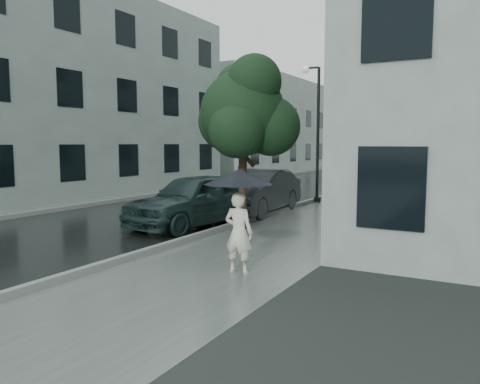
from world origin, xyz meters
The scene contains 14 objects.
ground centered at (0.00, 0.00, 0.00)m, with size 120.00×120.00×0.00m, color black.
sidewalk centered at (0.25, 12.00, 0.00)m, with size 3.50×60.00×0.01m, color slate.
kerb_near centered at (-1.57, 12.00, 0.07)m, with size 0.15×60.00×0.15m, color slate.
asphalt_road centered at (-5.08, 12.00, 0.00)m, with size 6.85×60.00×0.00m, color black.
kerb_far centered at (-8.57, 12.00, 0.07)m, with size 0.15×60.00×0.15m, color slate.
sidewalk_far centered at (-9.50, 12.00, 0.00)m, with size 1.70×60.00×0.01m, color #4C5451.
building_far_a centered at (-13.77, 8.00, 4.75)m, with size 7.02×20.00×9.50m.
building_far_b centered at (-13.77, 30.00, 4.00)m, with size 7.02×18.00×8.00m.
pedestrian centered at (0.84, 0.25, 0.76)m, with size 0.55×0.36×1.51m, color silver.
umbrella centered at (0.82, 0.27, 1.79)m, with size 1.59×1.59×1.05m.
street_tree centered at (-1.24, 4.35, 3.26)m, with size 3.07×2.79×4.76m.
lamp_post centered at (-1.59, 11.00, 3.14)m, with size 0.84×0.38×5.52m.
car_near centered at (-2.68, 4.00, 0.77)m, with size 1.82×4.51×1.54m, color #1C302F.
car_far centered at (-2.20, 7.07, 0.76)m, with size 1.59×4.55×1.50m, color #25272A.
Camera 1 is at (4.95, -7.17, 2.41)m, focal length 35.00 mm.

